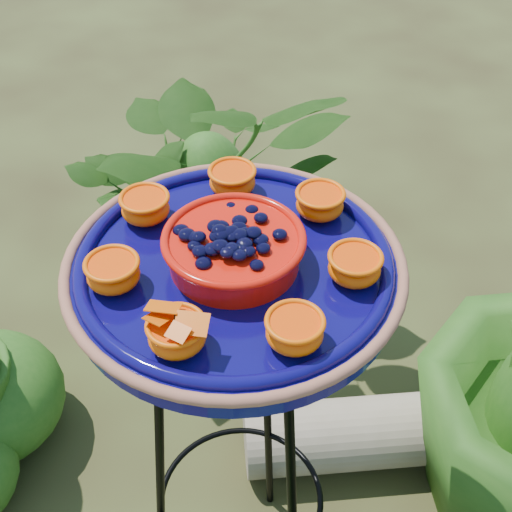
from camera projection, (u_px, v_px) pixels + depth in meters
name	position (u px, v px, depth m)	size (l,w,h in m)	color
ground_plane	(227.00, 508.00, 1.76)	(20.00, 20.00, 0.00)	black
tripod_stand	(239.00, 429.00, 1.28)	(0.41, 0.41, 0.92)	black
feeder_dish	(234.00, 264.00, 1.00)	(0.58, 0.58, 0.11)	#0A0650
driftwood_log	(354.00, 434.00, 1.81)	(0.19, 0.19, 0.56)	gray
shrub_back_left	(209.00, 188.00, 2.06)	(0.75, 0.65, 0.83)	#255316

